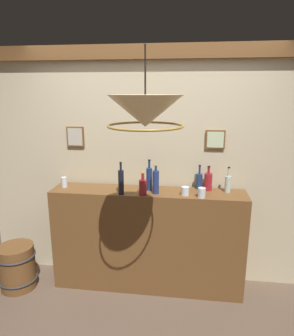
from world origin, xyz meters
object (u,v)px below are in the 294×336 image
Objects in this scene: liquor_bottle_rum at (143,187)px; liquor_bottle_sherry at (199,181)px; liquor_bottle_tequila at (208,181)px; glass_tumbler_rocks at (185,191)px; glass_tumbler_shot at (64,182)px; liquor_bottle_scotch at (156,182)px; liquor_bottle_mezcal at (121,182)px; liquor_bottle_amaro at (149,178)px; pendant_lamp at (145,112)px; liquor_bottle_vodka at (228,183)px; wooden_barrel at (17,267)px; glass_tumbler_highball at (202,193)px.

liquor_bottle_sherry is at bearing 26.18° from liquor_bottle_rum.
liquor_bottle_tequila is 3.07× the size of glass_tumbler_rocks.
liquor_bottle_tequila is 1.48m from glass_tumbler_shot.
liquor_bottle_scotch is 0.30m from glass_tumbler_rocks.
liquor_bottle_sherry is (0.75, 0.27, -0.04)m from liquor_bottle_mezcal.
liquor_bottle_amaro reaches higher than liquor_bottle_scotch.
pendant_lamp reaches higher than liquor_bottle_scotch.
liquor_bottle_sherry is at bearing 67.96° from pendant_lamp.
liquor_bottle_mezcal is at bearing -174.65° from glass_tumbler_rocks.
liquor_bottle_amaro reaches higher than liquor_bottle_tequila.
liquor_bottle_vodka reaches higher than glass_tumbler_rocks.
liquor_bottle_tequila is 2.33× the size of glass_tumbler_shot.
pendant_lamp reaches higher than glass_tumbler_shot.
liquor_bottle_rum is at bearing -8.90° from glass_tumbler_shot.
liquor_bottle_sherry is at bearing 12.18° from liquor_bottle_amaro.
liquor_bottle_tequila is at bearing -21.37° from liquor_bottle_sherry.
liquor_bottle_mezcal reaches higher than liquor_bottle_scotch.
glass_tumbler_rocks is (-0.23, -0.18, -0.05)m from liquor_bottle_tequila.
liquor_bottle_mezcal is at bearing -164.15° from liquor_bottle_tequila.
liquor_bottle_scotch is at bearing 178.45° from glass_tumbler_rocks.
glass_tumbler_rocks is at bearing 71.15° from pendant_lamp.
liquor_bottle_mezcal is 1.40× the size of liquor_bottle_rum.
wooden_barrel is (-0.49, -0.22, -0.89)m from glass_tumbler_shot.
liquor_bottle_mezcal is at bearing -12.36° from glass_tumbler_shot.
pendant_lamp is (0.98, -0.89, 0.79)m from glass_tumbler_shot.
liquor_bottle_scotch is (-0.42, -0.21, 0.03)m from liquor_bottle_sherry.
liquor_bottle_vodka is at bearing 11.20° from liquor_bottle_scotch.
glass_tumbler_shot is 1.04m from wooden_barrel.
liquor_bottle_sherry is 1.40m from glass_tumbler_shot.
liquor_bottle_vodka is 0.72m from liquor_bottle_scotch.
glass_tumbler_highball is (-0.26, -0.20, -0.04)m from liquor_bottle_vodka.
liquor_bottle_mezcal is at bearing 4.09° from wooden_barrel.
liquor_bottle_amaro is 0.39m from glass_tumbler_rocks.
liquor_bottle_amaro is at bearing -167.82° from liquor_bottle_sherry.
liquor_bottle_amaro is (0.04, 0.16, 0.04)m from liquor_bottle_rum.
liquor_bottle_mezcal is at bearing -160.07° from liquor_bottle_sherry.
liquor_bottle_rum is 0.56m from glass_tumbler_highball.
wooden_barrel is (-1.47, 0.67, -1.68)m from pendant_lamp.
glass_tumbler_shot reaches higher than glass_tumbler_highball.
liquor_bottle_vodka is (1.03, 0.20, -0.04)m from liquor_bottle_mezcal.
liquor_bottle_vodka is at bearing -13.91° from liquor_bottle_sherry.
glass_tumbler_rocks is at bearing -141.29° from liquor_bottle_tequila.
liquor_bottle_tequila is 0.24m from glass_tumbler_highball.
liquor_bottle_mezcal is 2.97× the size of glass_tumbler_shot.
pendant_lamp reaches higher than liquor_bottle_sherry.
wooden_barrel is (-2.16, -0.29, -0.93)m from liquor_bottle_vodka.
liquor_bottle_scotch is 0.45m from glass_tumbler_highball.
pendant_lamp is at bearing -125.99° from liquor_bottle_vodka.
liquor_bottle_rum is 0.86m from glass_tumbler_shot.
liquor_bottle_vodka reaches higher than liquor_bottle_sherry.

